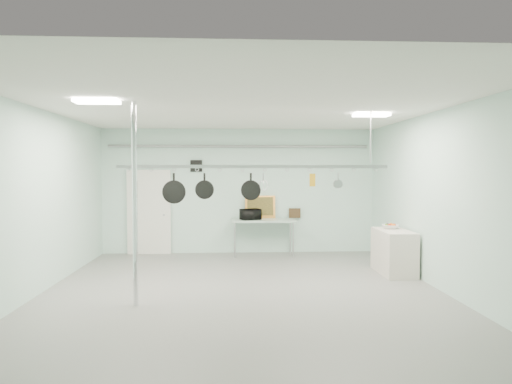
{
  "coord_description": "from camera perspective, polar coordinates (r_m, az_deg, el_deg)",
  "views": [
    {
      "loc": [
        -0.18,
        -7.78,
        2.12
      ],
      "look_at": [
        0.28,
        1.0,
        1.71
      ],
      "focal_mm": 32.0,
      "sensor_mm": 36.0,
      "label": 1
    }
  ],
  "objects": [
    {
      "name": "side_cabinet",
      "position": [
        9.91,
        16.84,
        -7.18
      ],
      "size": [
        0.6,
        1.2,
        0.9
      ],
      "primitive_type": "cube",
      "color": "beige",
      "rests_on": "floor"
    },
    {
      "name": "skillet_right",
      "position": [
        8.09,
        -0.65,
        0.67
      ],
      "size": [
        0.36,
        0.13,
        0.49
      ],
      "primitive_type": null,
      "rotation": [
        0.0,
        0.0,
        -0.2
      ],
      "color": "black",
      "rests_on": "pot_rack"
    },
    {
      "name": "conduit_pipe",
      "position": [
        11.7,
        -2.12,
        5.73
      ],
      "size": [
        6.6,
        0.07,
        0.07
      ],
      "primitive_type": "cylinder",
      "rotation": [
        0.0,
        1.57,
        0.0
      ],
      "color": "gray",
      "rests_on": "back_wall"
    },
    {
      "name": "ceiling",
      "position": [
        7.85,
        -1.67,
        10.47
      ],
      "size": [
        7.0,
        8.0,
        0.02
      ],
      "primitive_type": "cube",
      "color": "silver",
      "rests_on": "back_wall"
    },
    {
      "name": "fruit_bowl",
      "position": [
        10.08,
        16.44,
        -4.17
      ],
      "size": [
        0.44,
        0.44,
        0.09
      ],
      "primitive_type": "imported",
      "rotation": [
        0.0,
        0.0,
        -0.3
      ],
      "color": "silver",
      "rests_on": "side_cabinet"
    },
    {
      "name": "grater",
      "position": [
        8.21,
        7.07,
        1.51
      ],
      "size": [
        0.1,
        0.05,
        0.25
      ],
      "primitive_type": null,
      "rotation": [
        0.0,
        0.0,
        -0.33
      ],
      "color": "gold",
      "rests_on": "pot_rack"
    },
    {
      "name": "door",
      "position": [
        11.96,
        -13.21,
        -2.56
      ],
      "size": [
        1.1,
        0.1,
        2.2
      ],
      "primitive_type": "cube",
      "color": "silver",
      "rests_on": "floor"
    },
    {
      "name": "wall_vent",
      "position": [
        11.78,
        -7.48,
        3.25
      ],
      "size": [
        0.3,
        0.04,
        0.3
      ],
      "primitive_type": "cube",
      "color": "black",
      "rests_on": "back_wall"
    },
    {
      "name": "light_panel_left",
      "position": [
        7.34,
        -19.27,
        10.64
      ],
      "size": [
        0.65,
        0.3,
        0.05
      ],
      "primitive_type": "cube",
      "color": "white",
      "rests_on": "ceiling"
    },
    {
      "name": "floor",
      "position": [
        8.06,
        -1.64,
        -12.6
      ],
      "size": [
        8.0,
        8.0,
        0.0
      ],
      "primitive_type": "plane",
      "color": "gray",
      "rests_on": "ground"
    },
    {
      "name": "back_wall",
      "position": [
        11.78,
        -2.11,
        0.11
      ],
      "size": [
        7.0,
        0.02,
        3.2
      ],
      "primitive_type": "cube",
      "color": "silver",
      "rests_on": "floor"
    },
    {
      "name": "painting_small",
      "position": [
        11.84,
        4.86,
        -2.65
      ],
      "size": [
        0.3,
        0.1,
        0.25
      ],
      "primitive_type": "cube",
      "rotation": [
        -0.17,
        0.0,
        -0.07
      ],
      "color": "#372513",
      "rests_on": "prep_table"
    },
    {
      "name": "coffee_canister",
      "position": [
        11.45,
        0.35,
        -2.93
      ],
      "size": [
        0.15,
        0.15,
        0.21
      ],
      "primitive_type": "cylinder",
      "rotation": [
        0.0,
        0.0,
        -0.11
      ],
      "color": "white",
      "rests_on": "prep_table"
    },
    {
      "name": "painting_large",
      "position": [
        11.74,
        0.52,
        -1.88
      ],
      "size": [
        0.78,
        0.15,
        0.58
      ],
      "primitive_type": "cube",
      "rotation": [
        -0.14,
        0.0,
        0.02
      ],
      "color": "gold",
      "rests_on": "prep_table"
    },
    {
      "name": "chrome_pole",
      "position": [
        7.36,
        -14.91,
        -1.51
      ],
      "size": [
        0.08,
        0.08,
        3.2
      ],
      "primitive_type": "cylinder",
      "color": "silver",
      "rests_on": "floor"
    },
    {
      "name": "prep_table",
      "position": [
        11.48,
        0.93,
        -3.8
      ],
      "size": [
        1.6,
        0.7,
        0.91
      ],
      "color": "#9CB7A4",
      "rests_on": "floor"
    },
    {
      "name": "right_wall",
      "position": [
        8.62,
        22.23,
        -1.02
      ],
      "size": [
        0.02,
        8.0,
        3.2
      ],
      "primitive_type": "cube",
      "color": "silver",
      "rests_on": "floor"
    },
    {
      "name": "saucepan",
      "position": [
        8.3,
        10.22,
        1.38
      ],
      "size": [
        0.17,
        0.13,
        0.28
      ],
      "primitive_type": null,
      "rotation": [
        0.0,
        0.0,
        0.27
      ],
      "color": "silver",
      "rests_on": "pot_rack"
    },
    {
      "name": "light_panel_right",
      "position": [
        8.83,
        14.22,
        9.32
      ],
      "size": [
        0.65,
        0.3,
        0.05
      ],
      "primitive_type": "cube",
      "color": "white",
      "rests_on": "ceiling"
    },
    {
      "name": "whisk",
      "position": [
        8.1,
        0.94,
        1.22
      ],
      "size": [
        0.22,
        0.22,
        0.33
      ],
      "primitive_type": null,
      "rotation": [
        0.0,
        0.0,
        0.2
      ],
      "color": "#B4B4B9",
      "rests_on": "pot_rack"
    },
    {
      "name": "skillet_mid",
      "position": [
        8.1,
        -6.46,
        0.8
      ],
      "size": [
        0.33,
        0.09,
        0.44
      ],
      "primitive_type": null,
      "rotation": [
        0.0,
        0.0,
        -0.08
      ],
      "color": "black",
      "rests_on": "pot_rack"
    },
    {
      "name": "skillet_left",
      "position": [
        8.15,
        -10.23,
        0.42
      ],
      "size": [
        0.41,
        0.07,
        0.55
      ],
      "primitive_type": null,
      "rotation": [
        0.0,
        0.0,
        -0.02
      ],
      "color": "black",
      "rests_on": "pot_rack"
    },
    {
      "name": "fruit_cluster",
      "position": [
        10.07,
        16.45,
        -3.95
      ],
      "size": [
        0.24,
        0.24,
        0.09
      ],
      "primitive_type": null,
      "color": "#B22110",
      "rests_on": "fruit_bowl"
    },
    {
      "name": "pot_rack",
      "position": [
        8.09,
        -0.29,
        3.41
      ],
      "size": [
        4.8,
        0.06,
        1.0
      ],
      "color": "#B7B7BC",
      "rests_on": "ceiling"
    },
    {
      "name": "microwave",
      "position": [
        11.39,
        -0.69,
        -2.81
      ],
      "size": [
        0.56,
        0.47,
        0.26
      ],
      "primitive_type": "imported",
      "rotation": [
        0.0,
        0.0,
        3.49
      ],
      "color": "black",
      "rests_on": "prep_table"
    }
  ]
}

